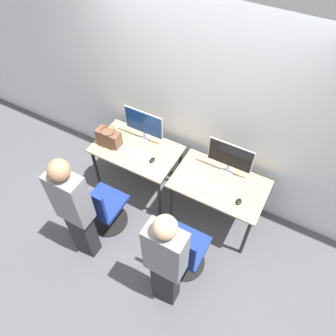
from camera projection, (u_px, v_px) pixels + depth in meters
ground_plane at (163, 219)px, 4.19m from camera, size 20.00×20.00×0.00m
wall_back at (197, 98)px, 3.56m from camera, size 12.00×0.05×2.80m
desk_left at (137, 153)px, 4.06m from camera, size 1.05×0.65×0.73m
monitor_left at (144, 124)px, 3.93m from camera, size 0.52×0.15×0.42m
keyboard_left at (131, 154)px, 3.93m from camera, size 0.44×0.17×0.02m
mouse_left at (152, 160)px, 3.85m from camera, size 0.06×0.09×0.03m
office_chair_left at (102, 209)px, 3.88m from camera, size 0.48×0.48×0.87m
person_left at (74, 209)px, 3.29m from camera, size 0.36×0.20×1.56m
desk_right at (219, 188)px, 3.72m from camera, size 1.05×0.65×0.73m
monitor_right at (230, 157)px, 3.59m from camera, size 0.52×0.15×0.42m
keyboard_right at (215, 191)px, 3.56m from camera, size 0.44×0.17×0.02m
mouse_right at (239, 202)px, 3.47m from camera, size 0.06×0.09×0.03m
office_chair_right at (183, 252)px, 3.52m from camera, size 0.48×0.48×0.87m
person_right at (166, 261)px, 2.95m from camera, size 0.36×0.20×1.54m
handbag at (109, 138)px, 3.95m from camera, size 0.30×0.18×0.25m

